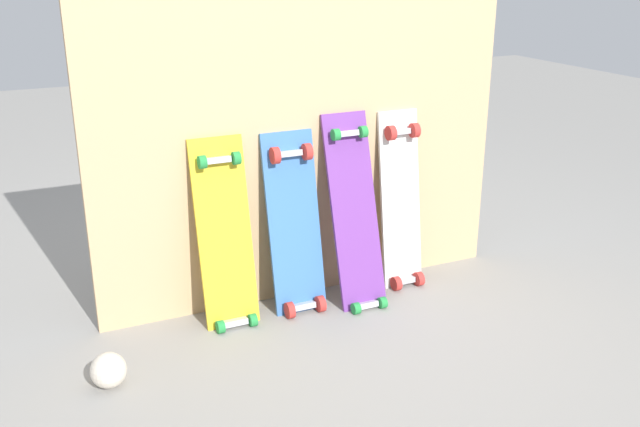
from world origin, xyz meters
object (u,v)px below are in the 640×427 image
(skateboard_purple, at_px, (355,220))
(skateboard_white, at_px, (401,207))
(rubber_ball, at_px, (109,370))
(skateboard_yellow, at_px, (226,242))
(skateboard_blue, at_px, (295,230))

(skateboard_purple, xyz_separation_m, skateboard_white, (0.26, 0.07, -0.00))
(skateboard_white, xyz_separation_m, rubber_ball, (-1.36, -0.32, -0.30))
(skateboard_yellow, xyz_separation_m, skateboard_blue, (0.30, -0.00, 0.00))
(skateboard_purple, xyz_separation_m, rubber_ball, (-1.09, -0.26, -0.30))
(skateboard_purple, distance_m, skateboard_white, 0.27)
(skateboard_yellow, height_order, skateboard_blue, skateboard_yellow)
(skateboard_purple, bearing_deg, rubber_ball, -166.84)
(skateboard_purple, height_order, skateboard_white, skateboard_purple)
(skateboard_blue, relative_size, skateboard_purple, 0.92)
(skateboard_yellow, relative_size, skateboard_white, 0.97)
(rubber_ball, bearing_deg, skateboard_white, 13.35)
(skateboard_yellow, xyz_separation_m, skateboard_white, (0.83, 0.02, 0.02))
(skateboard_purple, relative_size, skateboard_white, 1.03)
(skateboard_purple, relative_size, rubber_ball, 6.93)
(skateboard_yellow, height_order, skateboard_white, skateboard_white)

